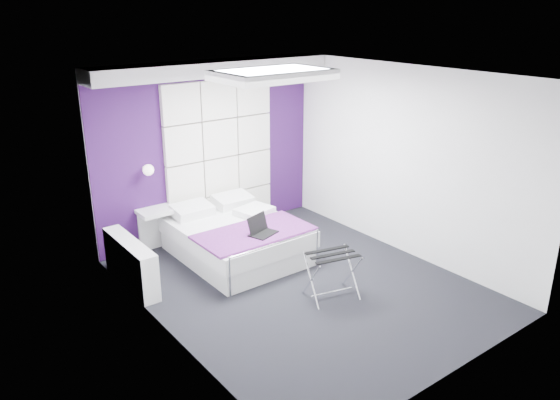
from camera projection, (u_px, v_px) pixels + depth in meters
The scene contains 15 objects.
floor at pixel (302, 285), 6.85m from camera, with size 4.40×4.40×0.00m, color black.
ceiling at pixel (306, 74), 5.97m from camera, with size 4.40×4.40×0.00m, color white.
wall_back at pixel (209, 150), 8.06m from camera, with size 3.60×3.60×0.00m, color white.
wall_left at pixel (163, 222), 5.38m from camera, with size 4.40×4.40×0.00m, color white.
wall_right at pixel (406, 162), 7.43m from camera, with size 4.40×4.40×0.00m, color white.
accent_wall at pixel (209, 150), 8.05m from camera, with size 3.58×0.02×2.58m, color #321046.
soffit at pixel (214, 68), 7.46m from camera, with size 3.58×0.50×0.20m, color silver.
headboard at pixel (220, 157), 8.14m from camera, with size 1.80×0.08×2.30m, color white, non-canonical shape.
skylight at pixel (273, 74), 6.43m from camera, with size 1.36×0.86×0.12m, color white, non-canonical shape.
wall_lamp at pixel (147, 169), 7.38m from camera, with size 0.15×0.15×0.15m, color white.
radiator at pixel (131, 263), 6.76m from camera, with size 0.22×1.20×0.60m, color silver.
bed at pixel (236, 238), 7.56m from camera, with size 1.53×1.84×0.65m.
nightstand at pixel (156, 211), 7.59m from camera, with size 0.50×0.39×0.06m, color silver.
luggage_rack at pixel (332, 275), 6.49m from camera, with size 0.57×0.42×0.56m.
laptop at pixel (261, 229), 7.07m from camera, with size 0.36×0.25×0.26m.
Camera 1 is at (-3.90, -4.68, 3.32)m, focal length 35.00 mm.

